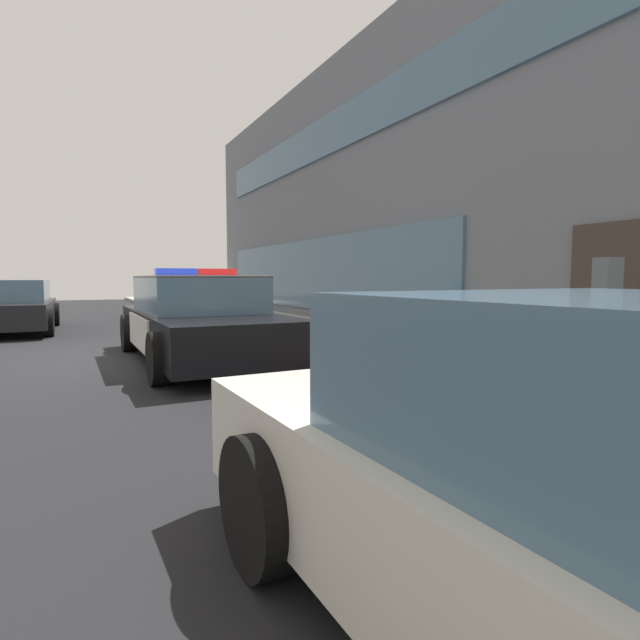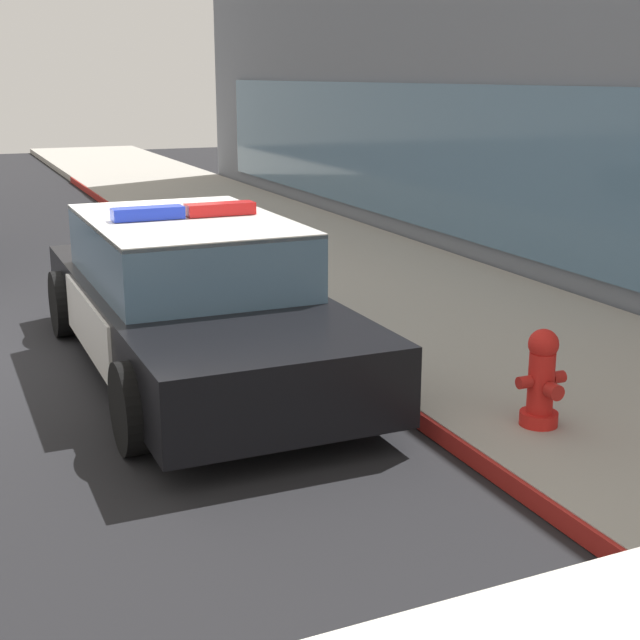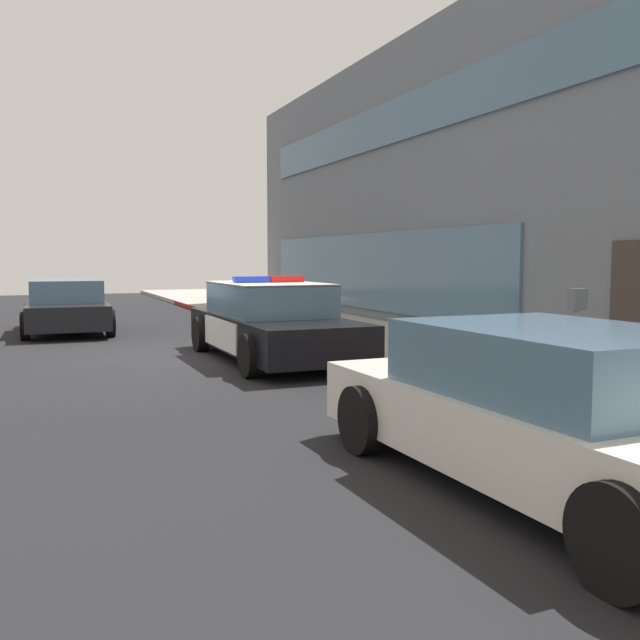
{
  "view_description": "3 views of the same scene",
  "coord_description": "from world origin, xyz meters",
  "px_view_note": "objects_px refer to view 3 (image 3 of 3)",
  "views": [
    {
      "loc": [
        9.43,
        -0.65,
        1.35
      ],
      "look_at": [
        3.1,
        2.51,
        0.75
      ],
      "focal_mm": 28.22,
      "sensor_mm": 36.0,
      "label": 1
    },
    {
      "loc": [
        9.05,
        -0.84,
        2.63
      ],
      "look_at": [
        2.37,
        2.02,
        0.65
      ],
      "focal_mm": 50.84,
      "sensor_mm": 36.0,
      "label": 2
    },
    {
      "loc": [
        13.05,
        -2.68,
        1.82
      ],
      "look_at": [
        1.35,
        2.13,
        0.69
      ],
      "focal_mm": 39.0,
      "sensor_mm": 36.0,
      "label": 3
    }
  ],
  "objects_px": {
    "car_down_street": "(557,410)",
    "car_far_lane": "(67,306)",
    "parking_meter": "(576,326)",
    "fire_hydrant": "(442,344)",
    "police_cruiser": "(272,322)"
  },
  "relations": [
    {
      "from": "fire_hydrant",
      "to": "police_cruiser",
      "type": "bearing_deg",
      "value": -146.09
    },
    {
      "from": "police_cruiser",
      "to": "car_far_lane",
      "type": "distance_m",
      "value": 7.07
    },
    {
      "from": "fire_hydrant",
      "to": "car_far_lane",
      "type": "relative_size",
      "value": 0.16
    },
    {
      "from": "car_down_street",
      "to": "parking_meter",
      "type": "relative_size",
      "value": 3.45
    },
    {
      "from": "fire_hydrant",
      "to": "parking_meter",
      "type": "bearing_deg",
      "value": -4.88
    },
    {
      "from": "fire_hydrant",
      "to": "car_down_street",
      "type": "bearing_deg",
      "value": -22.5
    },
    {
      "from": "car_down_street",
      "to": "car_far_lane",
      "type": "relative_size",
      "value": 1.03
    },
    {
      "from": "parking_meter",
      "to": "fire_hydrant",
      "type": "bearing_deg",
      "value": 175.12
    },
    {
      "from": "car_far_lane",
      "to": "parking_meter",
      "type": "bearing_deg",
      "value": -157.3
    },
    {
      "from": "car_far_lane",
      "to": "car_down_street",
      "type": "bearing_deg",
      "value": -166.32
    },
    {
      "from": "fire_hydrant",
      "to": "parking_meter",
      "type": "xyz_separation_m",
      "value": [
        3.13,
        -0.27,
        0.58
      ]
    },
    {
      "from": "police_cruiser",
      "to": "car_far_lane",
      "type": "height_order",
      "value": "police_cruiser"
    },
    {
      "from": "police_cruiser",
      "to": "car_far_lane",
      "type": "xyz_separation_m",
      "value": [
        -6.31,
        -3.2,
        -0.05
      ]
    },
    {
      "from": "fire_hydrant",
      "to": "parking_meter",
      "type": "height_order",
      "value": "parking_meter"
    },
    {
      "from": "car_down_street",
      "to": "car_far_lane",
      "type": "distance_m",
      "value": 14.18
    }
  ]
}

